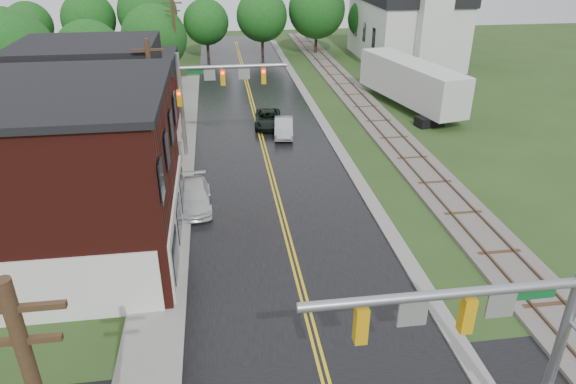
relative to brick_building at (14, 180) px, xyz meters
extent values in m
cube|color=black|center=(12.48, 15.00, -4.15)|extent=(10.00, 90.00, 0.02)
cube|color=gray|center=(17.88, 20.00, -4.15)|extent=(0.80, 70.00, 0.12)
cube|color=gray|center=(6.28, 10.00, -4.15)|extent=(2.40, 50.00, 0.12)
cube|color=#44140E|center=(-0.02, 0.00, -0.15)|extent=(14.00, 10.00, 8.00)
cube|color=silver|center=(7.03, 0.00, -2.65)|extent=(0.10, 9.50, 3.00)
cube|color=tan|center=(1.48, 11.00, -0.95)|extent=(8.00, 7.00, 6.40)
cube|color=#3F0F0C|center=(2.48, 20.00, -1.95)|extent=(7.00, 6.00, 4.40)
cube|color=silver|center=(32.48, 40.00, -0.65)|extent=(10.00, 16.00, 7.00)
cube|color=silver|center=(32.48, 32.00, 1.35)|extent=(3.20, 3.20, 11.00)
cube|color=#59544C|center=(22.48, 20.00, -4.05)|extent=(3.20, 80.00, 0.20)
cube|color=#4C3828|center=(21.76, 20.00, -3.91)|extent=(0.10, 80.00, 0.12)
cube|color=#4C3828|center=(23.20, 20.00, -3.91)|extent=(0.10, 80.00, 0.12)
cylinder|color=gray|center=(18.08, -13.00, -0.55)|extent=(0.28, 0.28, 7.20)
cylinder|color=gray|center=(14.48, -13.00, 2.05)|extent=(7.20, 0.26, 0.26)
cube|color=orange|center=(15.20, -13.00, 1.35)|extent=(0.32, 0.30, 1.05)
cube|color=orange|center=(12.47, -13.00, 1.35)|extent=(0.32, 0.30, 1.05)
cube|color=gray|center=(16.07, -13.00, 1.55)|extent=(0.75, 0.06, 0.75)
cube|color=gray|center=(13.76, -13.00, 1.55)|extent=(0.75, 0.06, 0.75)
cube|color=#0C5926|center=(16.79, -13.00, 1.80)|extent=(1.40, 0.04, 0.30)
cylinder|color=gray|center=(6.88, 12.00, -0.55)|extent=(0.28, 0.28, 7.20)
cylinder|color=gray|center=(10.48, 12.00, 2.05)|extent=(7.20, 0.26, 0.26)
cube|color=orange|center=(9.76, 12.00, 1.35)|extent=(0.32, 0.30, 1.05)
cube|color=orange|center=(12.50, 12.00, 1.35)|extent=(0.32, 0.30, 1.05)
cube|color=gray|center=(8.90, 12.00, 1.55)|extent=(0.75, 0.06, 0.75)
cube|color=gray|center=(11.20, 12.00, 1.55)|extent=(0.75, 0.06, 0.75)
cube|color=#0C5926|center=(8.18, 12.00, 1.80)|extent=(1.40, 0.04, 0.30)
sphere|color=#FF0C0C|center=(9.76, 11.82, 1.68)|extent=(0.20, 0.20, 0.20)
cube|color=#382616|center=(5.68, -15.00, 4.25)|extent=(1.80, 0.12, 0.12)
cube|color=#382616|center=(5.68, -15.00, 3.55)|extent=(1.40, 0.12, 0.12)
cylinder|color=#382616|center=(5.68, 7.00, 0.35)|extent=(0.28, 0.28, 9.00)
cube|color=#382616|center=(5.68, 7.00, 4.25)|extent=(1.80, 0.12, 0.12)
cube|color=#382616|center=(5.68, 7.00, 3.55)|extent=(1.40, 0.12, 0.12)
cylinder|color=#382616|center=(5.68, 29.00, 0.35)|extent=(0.28, 0.28, 9.00)
cube|color=#382616|center=(5.68, 29.00, 4.25)|extent=(1.80, 0.12, 0.12)
cube|color=#382616|center=(5.68, 29.00, 3.55)|extent=(1.40, 0.12, 0.12)
cylinder|color=black|center=(-5.52, 17.00, -2.44)|extent=(0.36, 0.36, 3.42)
sphere|color=#144816|center=(-5.52, 17.00, 1.74)|extent=(7.60, 7.60, 7.60)
sphere|color=#144816|center=(-4.92, 16.60, 1.07)|extent=(5.32, 5.32, 5.32)
cylinder|color=black|center=(-1.52, 25.00, -2.80)|extent=(0.36, 0.36, 2.70)
sphere|color=#144816|center=(-1.52, 25.00, 0.50)|extent=(6.00, 6.00, 6.00)
sphere|color=#144816|center=(-0.92, 24.60, -0.03)|extent=(4.20, 4.20, 4.20)
cylinder|color=black|center=(3.48, 31.00, -2.71)|extent=(0.36, 0.36, 2.88)
sphere|color=#144816|center=(3.48, 31.00, 0.81)|extent=(6.40, 6.40, 6.40)
sphere|color=#144816|center=(4.08, 30.60, 0.25)|extent=(4.48, 4.48, 4.48)
imported|color=black|center=(13.28, 17.49, -3.53)|extent=(2.52, 4.63, 1.23)
imported|color=#A8A8AD|center=(14.28, 15.13, -3.49)|extent=(1.89, 4.15, 1.32)
imported|color=silver|center=(7.68, 4.17, -3.50)|extent=(2.03, 4.54, 1.29)
cube|color=black|center=(26.37, 15.69, -3.75)|extent=(2.37, 1.64, 0.80)
cylinder|color=gray|center=(26.37, 24.02, -3.75)|extent=(0.16, 0.16, 0.80)
cube|color=silver|center=(26.37, 20.69, -1.68)|extent=(5.69, 13.64, 3.33)
camera|label=1|loc=(9.35, -22.39, 9.86)|focal=32.00mm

